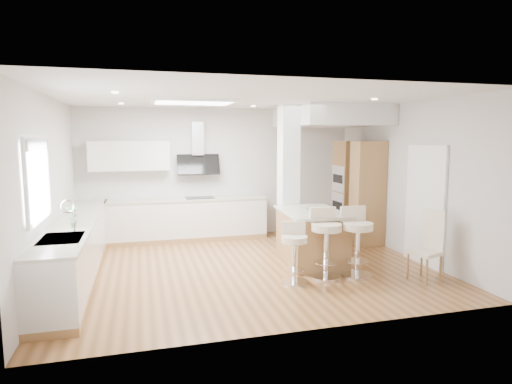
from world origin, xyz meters
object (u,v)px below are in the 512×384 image
object	(u,v)px
bar_stool_a	(294,249)
dining_chair	(429,243)
bar_stool_b	(326,239)
peninsula	(311,236)
bar_stool_c	(357,238)

from	to	relation	value
bar_stool_a	dining_chair	bearing A→B (deg)	4.16
bar_stool_b	dining_chair	distance (m)	1.58
peninsula	bar_stool_c	xyz separation A→B (m)	(0.40, -0.89, 0.15)
peninsula	bar_stool_b	distance (m)	0.85
peninsula	bar_stool_c	world-z (taller)	bar_stool_c
bar_stool_a	bar_stool_c	world-z (taller)	bar_stool_c
dining_chair	peninsula	bearing A→B (deg)	118.50
bar_stool_b	bar_stool_c	size ratio (longest dim) A/B	1.00
peninsula	bar_stool_a	bearing A→B (deg)	-120.96
peninsula	bar_stool_a	distance (m)	1.14
bar_stool_a	dining_chair	distance (m)	2.09
bar_stool_a	bar_stool_c	size ratio (longest dim) A/B	0.84
bar_stool_a	dining_chair	xyz separation A→B (m)	(2.05, -0.39, 0.06)
bar_stool_c	dining_chair	world-z (taller)	bar_stool_c
bar_stool_b	bar_stool_c	world-z (taller)	bar_stool_c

